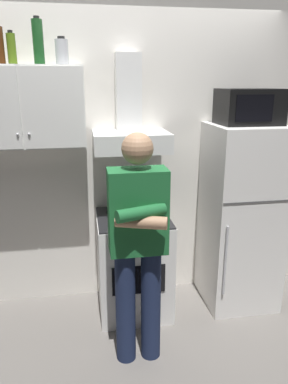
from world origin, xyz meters
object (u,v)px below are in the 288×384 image
Objects in this scene: person_standing at (138,244)px; refrigerator at (241,217)px; bottle_wine_green at (38,42)px; bottle_olive_oil at (12,49)px; bottle_canister_steel at (62,52)px; stove_oven at (133,264)px; microwave at (249,107)px; upper_cabinet at (24,107)px; range_hood at (130,125)px.

refrigerator is at bearing 31.23° from person_standing.
bottle_wine_green is 1.42× the size of bottle_olive_oil.
person_standing is 1.52m from bottle_canister_steel.
bottle_olive_oil is (-0.19, -0.00, -0.05)m from bottle_wine_green.
stove_oven is at bearing 85.28° from person_standing.
microwave is at bearing 1.15° from stove_oven.
upper_cabinet is 2.75× the size of bottle_wine_green.
person_standing is at bearing -42.04° from bottle_olive_oil.
refrigerator is 1.17m from person_standing.
range_hood is 0.97m from microwave.
microwave is at bearing -6.46° from range_hood.
range_hood is at bearing 86.09° from person_standing.
bottle_wine_green is (-0.66, -0.01, 0.61)m from range_hood.
bottle_wine_green is at bearing -172.02° from bottle_canister_steel.
stove_oven is 1.90m from bottle_wine_green.
refrigerator is 0.98× the size of person_standing.
range_hood reaches higher than refrigerator.
bottle_canister_steel is at bearing 178.32° from range_hood.
stove_oven is (0.80, -0.13, -1.32)m from upper_cabinet.
refrigerator reaches higher than stove_oven.
range_hood is (0.00, 0.13, 1.16)m from stove_oven.
range_hood is at bearing 172.45° from refrigerator.
bottle_canister_steel is 0.61× the size of bottle_wine_green.
bottle_olive_oil is at bearing -168.43° from upper_cabinet.
bottle_canister_steel is (-0.50, 0.01, 0.55)m from range_hood.
stove_oven is 2.67× the size of bottle_wine_green.
range_hood is 0.46× the size of person_standing.
range_hood is 0.47× the size of refrigerator.
microwave reaches higher than person_standing.
stove_oven is at bearing -179.96° from refrigerator.
bottle_olive_oil is (-1.80, 0.11, 1.36)m from refrigerator.
stove_oven is at bearing -178.85° from microwave.
bottle_olive_oil reaches higher than refrigerator.
bottle_wine_green reaches higher than bottle_canister_steel.
bottle_wine_green is at bearing 175.82° from refrigerator.
bottle_olive_oil is (-1.80, 0.10, 0.42)m from microwave.
upper_cabinet is at bearing 177.19° from bottle_wine_green.
bottle_olive_oil reaches higher than upper_cabinet.
range_hood reaches higher than microwave.
bottle_olive_oil is (-0.85, 0.12, 1.73)m from stove_oven.
microwave reaches higher than stove_oven.
bottle_wine_green is at bearing 176.47° from microwave.
upper_cabinet is 0.48m from bottle_wine_green.
stove_oven is at bearing -10.15° from bottle_wine_green.
bottle_wine_green is at bearing -179.30° from range_hood.
stove_oven is 1.93m from bottle_olive_oil.
range_hood is at bearing 0.77° from bottle_olive_oil.
range_hood reaches higher than stove_oven.
stove_oven is at bearing -15.78° from bottle_canister_steel.
upper_cabinet is 0.55× the size of person_standing.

